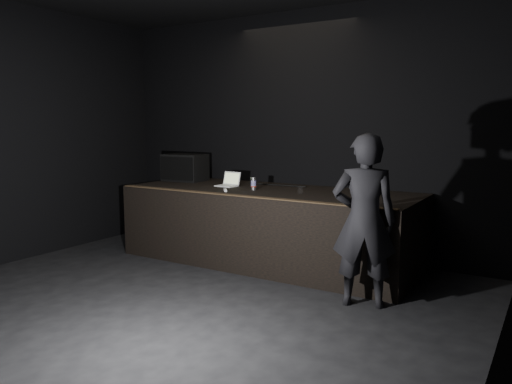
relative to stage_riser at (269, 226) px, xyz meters
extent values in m
plane|color=black|center=(0.00, -2.73, -0.50)|extent=(7.00, 7.00, 0.00)
cube|color=black|center=(0.00, 0.77, 1.25)|extent=(6.00, 0.10, 3.50)
cube|color=black|center=(3.00, -2.73, 1.25)|extent=(0.10, 7.00, 3.50)
cube|color=black|center=(0.00, 0.00, 0.00)|extent=(4.00, 1.50, 1.00)
cube|color=brown|center=(0.00, -0.71, 0.51)|extent=(3.92, 0.10, 0.01)
cube|color=black|center=(-1.67, 0.25, 0.71)|extent=(0.66, 0.49, 0.42)
cube|color=black|center=(-1.65, 0.02, 0.71)|extent=(0.59, 0.07, 0.36)
cylinder|color=black|center=(-0.13, 0.45, 0.51)|extent=(0.90, 0.07, 0.02)
cube|color=white|center=(-0.70, -0.02, 0.51)|extent=(0.31, 0.22, 0.01)
cube|color=silver|center=(-0.70, -0.02, 0.52)|extent=(0.25, 0.14, 0.00)
cube|color=white|center=(-0.69, 0.11, 0.61)|extent=(0.29, 0.08, 0.19)
cube|color=gold|center=(-0.69, 0.10, 0.61)|extent=(0.26, 0.06, 0.15)
cylinder|color=silver|center=(-0.16, -0.14, 0.59)|extent=(0.07, 0.07, 0.17)
cylinder|color=navy|center=(-0.16, -0.14, 0.59)|extent=(0.07, 0.07, 0.08)
cylinder|color=#B22E10|center=(-0.16, -0.14, 0.55)|extent=(0.07, 0.07, 0.01)
cylinder|color=white|center=(0.54, -0.14, 0.55)|extent=(0.07, 0.07, 0.09)
cube|color=white|center=(-0.42, -0.45, 0.51)|extent=(0.13, 0.14, 0.03)
imported|color=black|center=(1.67, -0.95, 0.40)|extent=(0.76, 0.62, 1.80)
camera|label=1|loc=(3.36, -5.82, 1.39)|focal=35.00mm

